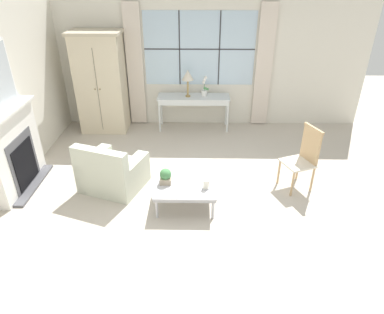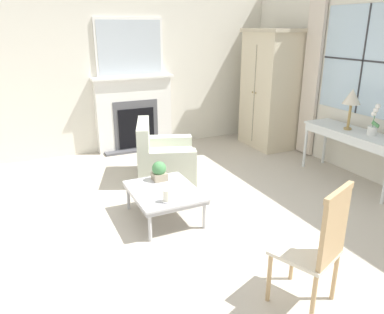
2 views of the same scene
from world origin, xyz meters
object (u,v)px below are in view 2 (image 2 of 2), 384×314
object	(u,v)px
fireplace	(134,107)
console_table	(355,137)
potted_plant_small	(159,171)
potted_orchid	(373,124)
armchair_upholstered	(164,160)
armoire	(270,89)
coffee_table	(164,193)
side_chair_wooden	(319,243)
table_lamp	(352,98)
pillar_candle	(167,196)

from	to	relation	value
fireplace	console_table	world-z (taller)	fireplace
console_table	potted_plant_small	bearing A→B (deg)	-97.68
potted_orchid	armchair_upholstered	world-z (taller)	potted_orchid
console_table	armchair_upholstered	distance (m)	2.74
armoire	console_table	xyz separation A→B (m)	(1.95, 0.07, -0.39)
console_table	coffee_table	bearing A→B (deg)	-91.62
side_chair_wooden	table_lamp	bearing A→B (deg)	130.13
side_chair_wooden	potted_plant_small	distance (m)	2.23
console_table	coffee_table	xyz separation A→B (m)	(-0.08, -2.85, -0.34)
table_lamp	potted_orchid	xyz separation A→B (m)	(0.36, 0.07, -0.29)
side_chair_wooden	pillar_candle	bearing A→B (deg)	-158.12
console_table	side_chair_wooden	distance (m)	2.91
potted_plant_small	table_lamp	bearing A→B (deg)	84.80
pillar_candle	armoire	bearing A→B (deg)	127.30
table_lamp	potted_orchid	distance (m)	0.47
armoire	potted_plant_small	world-z (taller)	armoire
pillar_candle	fireplace	bearing A→B (deg)	169.58
table_lamp	coffee_table	xyz separation A→B (m)	(0.04, -2.82, -0.88)
armchair_upholstered	pillar_candle	distance (m)	1.61
fireplace	console_table	size ratio (longest dim) A/B	1.47
fireplace	coffee_table	bearing A→B (deg)	-9.92
table_lamp	armchair_upholstered	bearing A→B (deg)	-116.12
potted_plant_small	pillar_candle	size ratio (longest dim) A/B	1.57
armoire	potted_orchid	world-z (taller)	armoire
table_lamp	side_chair_wooden	world-z (taller)	table_lamp
armchair_upholstered	potted_plant_small	distance (m)	1.02
armoire	potted_plant_small	size ratio (longest dim) A/B	8.87
table_lamp	potted_plant_small	world-z (taller)	table_lamp
coffee_table	armoire	bearing A→B (deg)	123.96
fireplace	console_table	distance (m)	3.67
table_lamp	pillar_candle	xyz separation A→B (m)	(0.35, -2.90, -0.77)
armoire	potted_orchid	size ratio (longest dim) A/B	4.87
potted_orchid	coffee_table	size ratio (longest dim) A/B	0.47
side_chair_wooden	pillar_candle	size ratio (longest dim) A/B	7.01
armchair_upholstered	pillar_candle	bearing A→B (deg)	-19.44
table_lamp	pillar_candle	distance (m)	3.03
console_table	armoire	bearing A→B (deg)	-177.99
fireplace	console_table	bearing A→B (deg)	40.32
table_lamp	potted_plant_small	xyz separation A→B (m)	(-0.25, -2.77, -0.72)
potted_plant_small	console_table	bearing A→B (deg)	82.32
fireplace	potted_orchid	bearing A→B (deg)	38.61
armoire	table_lamp	bearing A→B (deg)	1.48
console_table	table_lamp	bearing A→B (deg)	-170.26
table_lamp	armchair_upholstered	xyz separation A→B (m)	(-1.16, -2.37, -0.93)
side_chair_wooden	pillar_candle	distance (m)	1.70
armchair_upholstered	potted_plant_small	world-z (taller)	armchair_upholstered
armoire	armchair_upholstered	world-z (taller)	armoire
table_lamp	potted_orchid	size ratio (longest dim) A/B	1.33
armchair_upholstered	potted_orchid	bearing A→B (deg)	58.08
coffee_table	potted_plant_small	distance (m)	0.34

